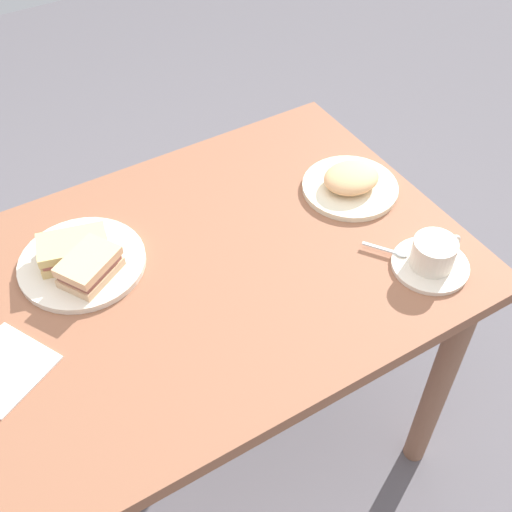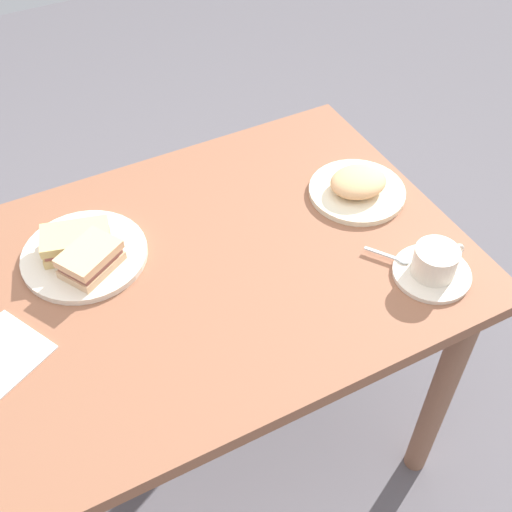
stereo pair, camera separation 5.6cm
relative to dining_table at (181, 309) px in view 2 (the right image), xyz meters
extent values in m
plane|color=#605C61|center=(0.00, 0.00, -0.66)|extent=(6.00, 6.00, 0.00)
cube|color=brown|center=(0.00, 0.00, 0.10)|extent=(1.21, 0.77, 0.03)
cylinder|color=#8B5D45|center=(-0.53, -0.31, -0.29)|extent=(0.06, 0.06, 0.74)
cylinder|color=#8B5D45|center=(-0.53, 0.31, -0.29)|extent=(0.06, 0.06, 0.74)
cylinder|color=beige|center=(0.15, -0.13, 0.12)|extent=(0.26, 0.26, 0.01)
cube|color=#DEBA71|center=(0.16, -0.15, 0.14)|extent=(0.15, 0.12, 0.02)
cube|color=#AB5E54|center=(0.16, -0.15, 0.15)|extent=(0.14, 0.11, 0.01)
cube|color=#DEC174|center=(0.16, -0.15, 0.17)|extent=(0.15, 0.12, 0.02)
cube|color=#DAAE80|center=(0.15, -0.08, 0.14)|extent=(0.14, 0.13, 0.02)
cube|color=#905044|center=(0.15, -0.08, 0.15)|extent=(0.13, 0.12, 0.01)
cube|color=#DEAB7C|center=(0.15, -0.08, 0.17)|extent=(0.14, 0.13, 0.02)
cylinder|color=beige|center=(-0.46, 0.24, 0.12)|extent=(0.16, 0.16, 0.01)
cylinder|color=beige|center=(-0.46, 0.24, 0.15)|extent=(0.09, 0.09, 0.06)
cylinder|color=#9D7C52|center=(-0.46, 0.24, 0.18)|extent=(0.08, 0.08, 0.01)
torus|color=beige|center=(-0.51, 0.24, 0.15)|extent=(0.04, 0.01, 0.04)
cube|color=silver|center=(-0.40, 0.15, 0.12)|extent=(0.05, 0.07, 0.00)
ellipsoid|color=silver|center=(-0.43, 0.19, 0.13)|extent=(0.03, 0.03, 0.01)
cylinder|color=beige|center=(-0.47, -0.04, 0.12)|extent=(0.22, 0.22, 0.01)
ellipsoid|color=#E7AA71|center=(-0.47, -0.04, 0.15)|extent=(0.13, 0.11, 0.04)
camera|label=1|loc=(0.31, 0.83, 1.10)|focal=45.40mm
camera|label=2|loc=(0.26, 0.86, 1.10)|focal=45.40mm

